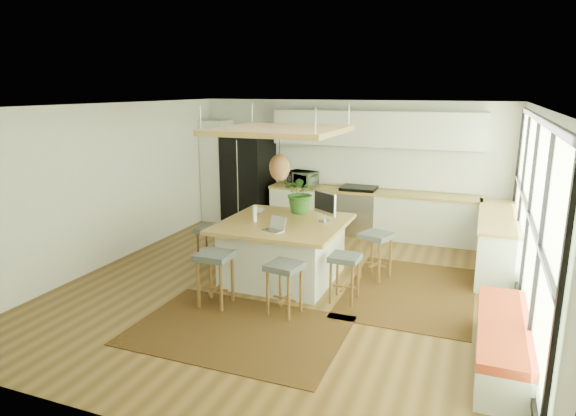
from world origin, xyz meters
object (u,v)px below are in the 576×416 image
at_px(stool_left_side, 211,246).
at_px(microwave, 303,177).
at_px(monitor, 325,205).
at_px(stool_near_left, 216,281).
at_px(island_plant, 302,197).
at_px(island, 283,251).
at_px(fridge, 248,182).
at_px(stool_near_right, 284,289).
at_px(stool_right_front, 345,277).
at_px(laptop, 273,223).
at_px(stool_right_back, 376,257).

height_order(stool_left_side, microwave, microwave).
xyz_separation_m(stool_left_side, monitor, (1.94, 0.16, 0.83)).
bearing_deg(monitor, stool_near_left, -90.98).
bearing_deg(island_plant, island, -95.13).
relative_size(fridge, microwave, 3.51).
xyz_separation_m(stool_left_side, island_plant, (1.41, 0.58, 0.85)).
relative_size(stool_near_right, monitor, 1.39).
bearing_deg(stool_left_side, stool_right_front, -12.99).
height_order(laptop, island_plant, island_plant).
relative_size(fridge, island_plant, 2.85).
relative_size(stool_right_back, island_plant, 1.07).
bearing_deg(stool_near_right, laptop, 123.24).
bearing_deg(stool_left_side, fridge, 102.87).
bearing_deg(microwave, island, -60.28).
distance_m(stool_right_front, island_plant, 1.78).
bearing_deg(island, stool_left_side, 176.55).
xyz_separation_m(stool_right_front, stool_left_side, (-2.47, 0.57, 0.00)).
bearing_deg(island, island_plant, 84.87).
bearing_deg(microwave, stool_right_front, -45.71).
xyz_separation_m(fridge, stool_left_side, (0.64, -2.81, -0.57)).
xyz_separation_m(stool_near_left, microwave, (-0.21, 4.16, 0.76)).
height_order(stool_right_front, island_plant, island_plant).
bearing_deg(island_plant, stool_right_back, -5.64).
distance_m(stool_right_back, microwave, 3.22).
bearing_deg(stool_near_left, stool_right_front, 25.57).
distance_m(island, stool_left_side, 1.36).
bearing_deg(stool_left_side, stool_near_right, -34.63).
xyz_separation_m(stool_right_front, island_plant, (-1.06, 1.15, 0.85)).
height_order(fridge, laptop, fridge).
xyz_separation_m(island, stool_left_side, (-1.35, 0.08, -0.11)).
height_order(fridge, stool_right_back, fridge).
bearing_deg(stool_right_front, stool_near_left, -154.43).
bearing_deg(stool_right_back, stool_near_left, -135.72).
xyz_separation_m(monitor, microwave, (-1.30, 2.65, -0.07)).
bearing_deg(stool_right_front, fridge, 132.65).
bearing_deg(fridge, stool_right_back, -27.66).
height_order(laptop, monitor, monitor).
distance_m(stool_near_left, stool_left_side, 1.59).
relative_size(stool_right_back, stool_left_side, 1.08).
height_order(island, monitor, monitor).
distance_m(laptop, monitor, 0.94).
bearing_deg(laptop, stool_near_right, -36.89).
bearing_deg(laptop, stool_near_left, -106.70).
relative_size(stool_near_left, island_plant, 1.10).
height_order(stool_right_back, stool_left_side, stool_right_back).
bearing_deg(stool_right_front, microwave, 118.47).
bearing_deg(microwave, stool_near_right, -57.73).
height_order(island, stool_left_side, island).
bearing_deg(stool_near_right, monitor, 86.09).
xyz_separation_m(fridge, laptop, (2.04, -3.41, 0.12)).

